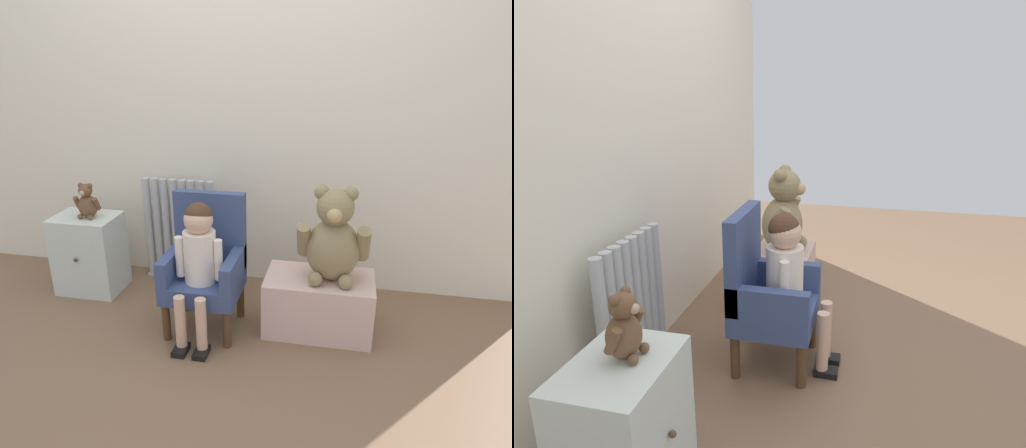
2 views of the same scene
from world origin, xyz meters
TOP-DOWN VIEW (x-y plane):
  - ground_plane at (0.00, 0.00)m, footprint 6.00×6.00m
  - back_wall at (0.00, 1.12)m, footprint 3.80×0.05m
  - radiator at (-0.38, 0.99)m, footprint 0.50×0.05m
  - small_dresser at (-0.90, 0.74)m, footprint 0.39×0.32m
  - child_armchair at (-0.05, 0.50)m, footprint 0.40×0.37m
  - child_figure at (-0.05, 0.39)m, footprint 0.25×0.35m
  - low_bench at (0.57, 0.56)m, footprint 0.58×0.34m
  - large_teddy_bear at (0.63, 0.56)m, footprint 0.37×0.26m
  - small_teddy_bear at (-0.86, 0.73)m, footprint 0.16×0.11m

SIDE VIEW (x-z plane):
  - ground_plane at x=0.00m, z-range 0.00..0.00m
  - low_bench at x=0.57m, z-range 0.00..0.32m
  - small_dresser at x=-0.90m, z-range 0.00..0.50m
  - radiator at x=-0.38m, z-range 0.00..0.69m
  - child_armchair at x=-0.05m, z-range -0.01..0.74m
  - child_figure at x=-0.05m, z-range 0.12..0.86m
  - large_teddy_bear at x=0.63m, z-range 0.29..0.80m
  - small_teddy_bear at x=-0.86m, z-range 0.49..0.70m
  - back_wall at x=0.00m, z-range 0.00..2.40m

